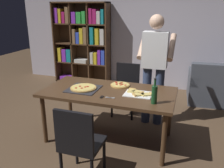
{
  "coord_description": "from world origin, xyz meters",
  "views": [
    {
      "loc": [
        1.02,
        -2.88,
        1.87
      ],
      "look_at": [
        0.0,
        0.15,
        0.8
      ],
      "focal_mm": 37.77,
      "sensor_mm": 36.0,
      "label": 1
    }
  ],
  "objects_px": {
    "dining_table": "(109,95)",
    "second_pizza_plain": "(120,85)",
    "pepperoni_pizza_on_tray": "(83,88)",
    "wine_bottle": "(154,94)",
    "kitchen_scissors": "(105,97)",
    "chair_near_camera": "(79,141)",
    "bookshelf": "(83,41)",
    "chair_far_side": "(126,86)",
    "person_serving_pizza": "(154,64)"
  },
  "relations": [
    {
      "from": "bookshelf",
      "to": "second_pizza_plain",
      "type": "relative_size",
      "value": 6.91
    },
    {
      "from": "second_pizza_plain",
      "to": "chair_near_camera",
      "type": "bearing_deg",
      "value": -94.31
    },
    {
      "from": "dining_table",
      "to": "bookshelf",
      "type": "distance_m",
      "value": 2.84
    },
    {
      "from": "pepperoni_pizza_on_tray",
      "to": "second_pizza_plain",
      "type": "xyz_separation_m",
      "value": [
        0.45,
        0.31,
        -0.0
      ]
    },
    {
      "from": "chair_far_side",
      "to": "person_serving_pizza",
      "type": "relative_size",
      "value": 0.51
    },
    {
      "from": "bookshelf",
      "to": "pepperoni_pizza_on_tray",
      "type": "distance_m",
      "value": 2.7
    },
    {
      "from": "chair_far_side",
      "to": "bookshelf",
      "type": "relative_size",
      "value": 0.46
    },
    {
      "from": "kitchen_scissors",
      "to": "person_serving_pizza",
      "type": "bearing_deg",
      "value": 64.39
    },
    {
      "from": "dining_table",
      "to": "chair_far_side",
      "type": "bearing_deg",
      "value": 90.0
    },
    {
      "from": "bookshelf",
      "to": "dining_table",
      "type": "bearing_deg",
      "value": -57.64
    },
    {
      "from": "chair_near_camera",
      "to": "chair_far_side",
      "type": "relative_size",
      "value": 1.0
    },
    {
      "from": "bookshelf",
      "to": "wine_bottle",
      "type": "distance_m",
      "value": 3.41
    },
    {
      "from": "kitchen_scissors",
      "to": "dining_table",
      "type": "bearing_deg",
      "value": 98.4
    },
    {
      "from": "chair_near_camera",
      "to": "pepperoni_pizza_on_tray",
      "type": "relative_size",
      "value": 2.11
    },
    {
      "from": "pepperoni_pizza_on_tray",
      "to": "wine_bottle",
      "type": "height_order",
      "value": "wine_bottle"
    },
    {
      "from": "dining_table",
      "to": "kitchen_scissors",
      "type": "xyz_separation_m",
      "value": [
        0.04,
        -0.26,
        0.08
      ]
    },
    {
      "from": "chair_far_side",
      "to": "kitchen_scissors",
      "type": "xyz_separation_m",
      "value": [
        0.04,
        -1.2,
        0.24
      ]
    },
    {
      "from": "wine_bottle",
      "to": "second_pizza_plain",
      "type": "xyz_separation_m",
      "value": [
        -0.57,
        0.5,
        -0.11
      ]
    },
    {
      "from": "person_serving_pizza",
      "to": "pepperoni_pizza_on_tray",
      "type": "xyz_separation_m",
      "value": [
        -0.87,
        -0.77,
        -0.23
      ]
    },
    {
      "from": "dining_table",
      "to": "second_pizza_plain",
      "type": "distance_m",
      "value": 0.28
    },
    {
      "from": "dining_table",
      "to": "second_pizza_plain",
      "type": "bearing_deg",
      "value": 70.61
    },
    {
      "from": "bookshelf",
      "to": "chair_near_camera",
      "type": "bearing_deg",
      "value": -65.6
    },
    {
      "from": "kitchen_scissors",
      "to": "chair_near_camera",
      "type": "bearing_deg",
      "value": -93.17
    },
    {
      "from": "chair_near_camera",
      "to": "person_serving_pizza",
      "type": "relative_size",
      "value": 0.51
    },
    {
      "from": "bookshelf",
      "to": "second_pizza_plain",
      "type": "distance_m",
      "value": 2.67
    },
    {
      "from": "chair_near_camera",
      "to": "bookshelf",
      "type": "relative_size",
      "value": 0.46
    },
    {
      "from": "dining_table",
      "to": "wine_bottle",
      "type": "xyz_separation_m",
      "value": [
        0.66,
        -0.25,
        0.19
      ]
    },
    {
      "from": "pepperoni_pizza_on_tray",
      "to": "kitchen_scissors",
      "type": "height_order",
      "value": "pepperoni_pizza_on_tray"
    },
    {
      "from": "dining_table",
      "to": "kitchen_scissors",
      "type": "height_order",
      "value": "kitchen_scissors"
    },
    {
      "from": "person_serving_pizza",
      "to": "wine_bottle",
      "type": "bearing_deg",
      "value": -80.86
    },
    {
      "from": "pepperoni_pizza_on_tray",
      "to": "person_serving_pizza",
      "type": "bearing_deg",
      "value": 41.83
    },
    {
      "from": "dining_table",
      "to": "bookshelf",
      "type": "bearing_deg",
      "value": 122.36
    },
    {
      "from": "dining_table",
      "to": "person_serving_pizza",
      "type": "relative_size",
      "value": 1.03
    },
    {
      "from": "bookshelf",
      "to": "wine_bottle",
      "type": "bearing_deg",
      "value": -50.39
    },
    {
      "from": "chair_far_side",
      "to": "bookshelf",
      "type": "height_order",
      "value": "bookshelf"
    },
    {
      "from": "wine_bottle",
      "to": "second_pizza_plain",
      "type": "distance_m",
      "value": 0.77
    },
    {
      "from": "chair_near_camera",
      "to": "second_pizza_plain",
      "type": "xyz_separation_m",
      "value": [
        0.09,
        1.2,
        0.25
      ]
    },
    {
      "from": "kitchen_scissors",
      "to": "pepperoni_pizza_on_tray",
      "type": "bearing_deg",
      "value": 152.47
    },
    {
      "from": "pepperoni_pizza_on_tray",
      "to": "dining_table",
      "type": "bearing_deg",
      "value": 8.13
    },
    {
      "from": "chair_far_side",
      "to": "kitchen_scissors",
      "type": "distance_m",
      "value": 1.23
    },
    {
      "from": "bookshelf",
      "to": "person_serving_pizza",
      "type": "height_order",
      "value": "bookshelf"
    },
    {
      "from": "person_serving_pizza",
      "to": "chair_near_camera",
      "type": "bearing_deg",
      "value": -106.95
    },
    {
      "from": "chair_near_camera",
      "to": "second_pizza_plain",
      "type": "relative_size",
      "value": 3.19
    },
    {
      "from": "bookshelf",
      "to": "kitchen_scissors",
      "type": "height_order",
      "value": "bookshelf"
    },
    {
      "from": "dining_table",
      "to": "kitchen_scissors",
      "type": "bearing_deg",
      "value": -81.6
    },
    {
      "from": "wine_bottle",
      "to": "person_serving_pizza",
      "type": "bearing_deg",
      "value": 99.14
    },
    {
      "from": "dining_table",
      "to": "kitchen_scissors",
      "type": "distance_m",
      "value": 0.27
    },
    {
      "from": "chair_far_side",
      "to": "kitchen_scissors",
      "type": "relative_size",
      "value": 4.61
    },
    {
      "from": "dining_table",
      "to": "pepperoni_pizza_on_tray",
      "type": "relative_size",
      "value": 4.25
    },
    {
      "from": "chair_far_side",
      "to": "pepperoni_pizza_on_tray",
      "type": "bearing_deg",
      "value": -109.76
    }
  ]
}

